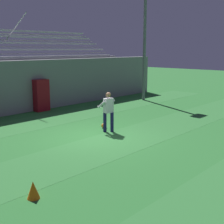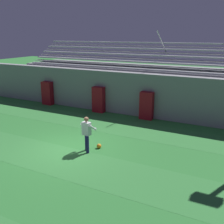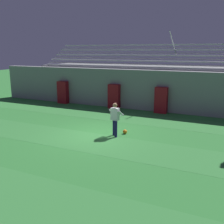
{
  "view_description": "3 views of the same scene",
  "coord_description": "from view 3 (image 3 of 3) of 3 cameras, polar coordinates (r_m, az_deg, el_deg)",
  "views": [
    {
      "loc": [
        -8.25,
        -8.45,
        3.42
      ],
      "look_at": [
        1.35,
        0.3,
        0.77
      ],
      "focal_mm": 50.0,
      "sensor_mm": 36.0,
      "label": 1
    },
    {
      "loc": [
        6.99,
        -9.12,
        5.18
      ],
      "look_at": [
        1.49,
        1.66,
        1.57
      ],
      "focal_mm": 42.0,
      "sensor_mm": 36.0,
      "label": 2
    },
    {
      "loc": [
        6.05,
        -11.02,
        4.12
      ],
      "look_at": [
        0.4,
        1.04,
        0.98
      ],
      "focal_mm": 42.0,
      "sensor_mm": 36.0,
      "label": 3
    }
  ],
  "objects": [
    {
      "name": "padding_pillar_gate_right",
      "position": [
        17.81,
        10.64,
        2.54
      ],
      "size": [
        0.83,
        0.44,
        1.75
      ],
      "primitive_type": "cube",
      "color": "maroon",
      "rests_on": "ground"
    },
    {
      "name": "back_wall",
      "position": [
        18.74,
        6.0,
        4.85
      ],
      "size": [
        24.0,
        0.6,
        2.8
      ],
      "primitive_type": "cube",
      "color": "gray",
      "rests_on": "ground"
    },
    {
      "name": "soccer_ball",
      "position": [
        13.3,
        2.84,
        -4.3
      ],
      "size": [
        0.22,
        0.22,
        0.22
      ],
      "primitive_type": "sphere",
      "color": "orange",
      "rests_on": "ground"
    },
    {
      "name": "bleacher_stand",
      "position": [
        20.93,
        8.13,
        5.96
      ],
      "size": [
        18.0,
        4.05,
        5.43
      ],
      "color": "gray",
      "rests_on": "ground"
    },
    {
      "name": "turf_stripe_mid",
      "position": [
        12.34,
        -5.92,
        -6.29
      ],
      "size": [
        28.0,
        2.46,
        0.01
      ],
      "primitive_type": "cube",
      "color": "#337A38",
      "rests_on": "ground"
    },
    {
      "name": "padding_pillar_gate_left",
      "position": [
        18.95,
        0.46,
        3.41
      ],
      "size": [
        0.83,
        0.44,
        1.75
      ],
      "primitive_type": "cube",
      "color": "maroon",
      "rests_on": "ground"
    },
    {
      "name": "turf_stripe_far",
      "position": [
        16.56,
        2.83,
        -1.14
      ],
      "size": [
        28.0,
        2.46,
        0.01
      ],
      "primitive_type": "cube",
      "color": "#337A38",
      "rests_on": "ground"
    },
    {
      "name": "ground_plane",
      "position": [
        13.23,
        -3.5,
        -4.89
      ],
      "size": [
        80.0,
        80.0,
        0.0
      ],
      "primitive_type": "plane",
      "color": "#2D7533"
    },
    {
      "name": "turf_stripe_near",
      "position": [
        8.88,
        -23.06,
        -15.5
      ],
      "size": [
        28.0,
        2.46,
        0.01
      ],
      "primitive_type": "cube",
      "color": "#337A38",
      "rests_on": "ground"
    },
    {
      "name": "padding_pillar_far_left",
      "position": [
        21.18,
        -10.63,
        4.23
      ],
      "size": [
        0.83,
        0.44,
        1.75
      ],
      "primitive_type": "cube",
      "color": "maroon",
      "rests_on": "ground"
    },
    {
      "name": "goalkeeper",
      "position": [
        12.7,
        0.69,
        -1.17
      ],
      "size": [
        0.62,
        0.61,
        1.67
      ],
      "color": "#19194C",
      "rests_on": "ground"
    }
  ]
}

